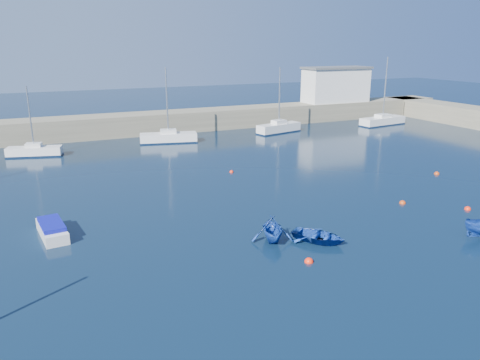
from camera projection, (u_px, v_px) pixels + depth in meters
name	position (u px, v px, depth m)	size (l,w,h in m)	color
ground	(385.00, 308.00, 20.77)	(220.00, 220.00, 0.00)	black
back_wall	(143.00, 124.00, 60.56)	(96.00, 4.50, 2.60)	#746D58
right_arm	(475.00, 117.00, 65.87)	(4.50, 32.00, 2.60)	#746D58
harbor_office	(336.00, 85.00, 71.45)	(10.00, 4.00, 5.00)	silver
sailboat_5	(34.00, 151.00, 48.50)	(5.60, 2.87, 7.20)	silver
sailboat_6	(169.00, 137.00, 55.21)	(6.84, 3.28, 8.70)	silver
sailboat_7	(279.00, 128.00, 61.31)	(6.53, 3.17, 8.42)	silver
sailboat_8	(382.00, 121.00, 67.10)	(7.48, 2.95, 9.49)	silver
motorboat_1	(52.00, 229.00, 28.36)	(1.72, 3.86, 0.92)	silver
dinghy_center	(318.00, 236.00, 27.62)	(2.28, 3.20, 0.66)	#153A96
dinghy_left	(272.00, 229.00, 27.63)	(2.48, 2.87, 1.51)	#153A96
buoy_0	(309.00, 262.00, 25.10)	(0.50, 0.50, 0.50)	#FD270D
buoy_1	(402.00, 203.00, 34.30)	(0.47, 0.47, 0.47)	#B6380D
buoy_2	(468.00, 209.00, 33.04)	(0.46, 0.46, 0.46)	#FD270D
buoy_3	(232.00, 172.00, 42.59)	(0.38, 0.38, 0.38)	#FD270D
buoy_4	(437.00, 174.00, 41.97)	(0.48, 0.48, 0.48)	#B6380D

